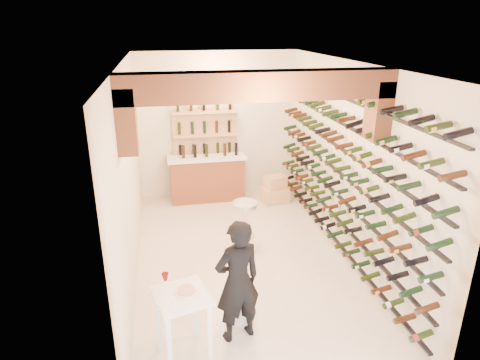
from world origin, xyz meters
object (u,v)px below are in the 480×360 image
(white_stool, at_px, (240,306))
(crate_lower, at_px, (275,195))
(chrome_barstool, at_px, (245,222))
(back_counter, at_px, (207,177))
(wine_rack, at_px, (335,166))
(tasting_table, at_px, (182,305))
(person, at_px, (238,281))

(white_stool, bearing_deg, crate_lower, 68.22)
(white_stool, relative_size, chrome_barstool, 0.48)
(back_counter, bearing_deg, white_stool, -90.71)
(wine_rack, xyz_separation_m, tasting_table, (-2.65, -2.04, -0.84))
(wine_rack, bearing_deg, chrome_barstool, 168.67)
(back_counter, distance_m, person, 4.51)
(chrome_barstool, bearing_deg, person, -103.52)
(wine_rack, relative_size, tasting_table, 5.46)
(crate_lower, bearing_deg, tasting_table, -118.10)
(wine_rack, relative_size, white_stool, 13.20)
(white_stool, distance_m, chrome_barstool, 1.91)
(person, relative_size, crate_lower, 2.86)
(wine_rack, xyz_separation_m, chrome_barstool, (-1.45, 0.29, -1.03))
(wine_rack, bearing_deg, crate_lower, 99.97)
(wine_rack, bearing_deg, white_stool, -140.64)
(back_counter, xyz_separation_m, person, (-0.14, -4.50, 0.28))
(back_counter, relative_size, crate_lower, 3.00)
(tasting_table, height_order, chrome_barstool, tasting_table)
(wine_rack, xyz_separation_m, back_counter, (-1.83, 2.65, -1.02))
(crate_lower, bearing_deg, chrome_barstool, -119.17)
(person, bearing_deg, back_counter, -107.94)
(wine_rack, distance_m, back_counter, 3.38)
(back_counter, distance_m, crate_lower, 1.56)
(tasting_table, height_order, person, person)
(wine_rack, height_order, chrome_barstool, wine_rack)
(back_counter, distance_m, tasting_table, 4.77)
(back_counter, relative_size, chrome_barstool, 1.91)
(tasting_table, distance_m, white_stool, 1.04)
(back_counter, relative_size, person, 1.05)
(white_stool, bearing_deg, tasting_table, -147.08)
(chrome_barstool, xyz_separation_m, crate_lower, (1.07, 1.91, -0.35))
(wine_rack, height_order, person, wine_rack)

